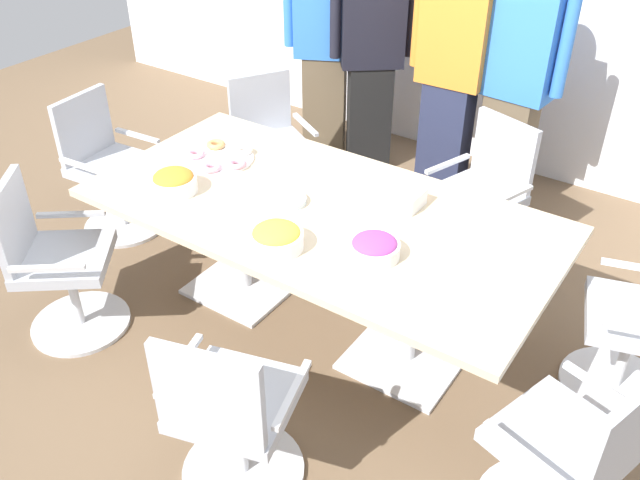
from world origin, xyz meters
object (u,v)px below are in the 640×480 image
object	(u,v)px
office_chair_4	(56,267)
person_standing_1	(372,55)
person_standing_3	(516,83)
snack_bowl_chips_orange	(174,181)
napkin_pile	(405,198)
office_chair_5	(232,419)
snack_bowl_candy_mix	(374,247)
office_chair_1	(480,202)
conference_table	(320,228)
person_standing_2	(452,69)
person_standing_0	(325,46)
donut_platter	(220,157)
office_chair_2	(270,151)
plate_stack	(287,200)
office_chair_3	(109,172)
office_chair_6	(570,460)
snack_bowl_chips_yellow	(276,237)

from	to	relation	value
office_chair_4	person_standing_1	distance (m)	2.64
person_standing_3	snack_bowl_chips_orange	distance (m)	2.24
office_chair_4	napkin_pile	size ratio (longest dim) A/B	5.48
office_chair_5	snack_bowl_candy_mix	xyz separation A→B (m)	(0.13, 0.88, 0.39)
snack_bowl_candy_mix	office_chair_1	bearing A→B (deg)	89.23
conference_table	office_chair_4	distance (m)	1.41
snack_bowl_chips_orange	snack_bowl_candy_mix	bearing A→B (deg)	4.32
office_chair_1	person_standing_2	bearing A→B (deg)	-27.78
person_standing_0	napkin_pile	world-z (taller)	person_standing_0
person_standing_2	snack_bowl_candy_mix	bearing A→B (deg)	103.87
snack_bowl_chips_orange	napkin_pile	xyz separation A→B (m)	(1.07, 0.55, -0.01)
person_standing_1	person_standing_2	distance (m)	0.72
person_standing_1	donut_platter	xyz separation A→B (m)	(-0.01, -1.64, -0.12)
person_standing_0	person_standing_3	size ratio (longest dim) A/B	0.95
person_standing_2	donut_platter	size ratio (longest dim) A/B	4.80
conference_table	donut_platter	world-z (taller)	donut_platter
conference_table	person_standing_3	xyz separation A→B (m)	(0.37, 1.65, 0.33)
napkin_pile	office_chair_4	bearing A→B (deg)	-143.73
office_chair_2	snack_bowl_chips_orange	world-z (taller)	office_chair_2
conference_table	plate_stack	distance (m)	0.22
office_chair_3	person_standing_3	xyz separation A→B (m)	(2.07, 1.61, 0.55)
conference_table	office_chair_4	size ratio (longest dim) A/B	2.64
office_chair_4	person_standing_3	distance (m)	2.94
snack_bowl_candy_mix	office_chair_6	bearing A→B (deg)	-16.01
office_chair_2	snack_bowl_candy_mix	size ratio (longest dim) A/B	3.89
office_chair_5	napkin_pile	xyz separation A→B (m)	(0.04, 1.34, 0.39)
person_standing_3	conference_table	bearing A→B (deg)	82.51
person_standing_0	person_standing_1	world-z (taller)	person_standing_0
office_chair_2	office_chair_3	distance (m)	1.08
office_chair_4	snack_bowl_chips_yellow	world-z (taller)	office_chair_4
person_standing_0	person_standing_1	distance (m)	0.39
snack_bowl_chips_yellow	napkin_pile	bearing A→B (deg)	64.66
office_chair_6	person_standing_3	world-z (taller)	person_standing_3
office_chair_6	donut_platter	bearing A→B (deg)	92.13
office_chair_3	donut_platter	world-z (taller)	office_chair_3
office_chair_4	person_standing_2	bearing A→B (deg)	117.91
office_chair_5	snack_bowl_candy_mix	size ratio (longest dim) A/B	3.89
office_chair_6	person_standing_3	bearing A→B (deg)	45.15
person_standing_2	napkin_pile	distance (m)	1.40
person_standing_1	office_chair_1	bearing A→B (deg)	111.65
donut_platter	napkin_pile	size ratio (longest dim) A/B	2.32
person_standing_2	plate_stack	world-z (taller)	person_standing_2
office_chair_2	person_standing_1	xyz separation A→B (m)	(0.27, 0.87, 0.48)
office_chair_1	office_chair_2	xyz separation A→B (m)	(-1.47, -0.19, 0.00)
office_chair_2	office_chair_5	bearing A→B (deg)	64.43
office_chair_3	napkin_pile	distance (m)	2.09
office_chair_2	person_standing_0	bearing A→B (deg)	-142.14
person_standing_0	snack_bowl_candy_mix	bearing A→B (deg)	102.77
office_chair_5	person_standing_2	world-z (taller)	person_standing_2
office_chair_5	plate_stack	world-z (taller)	office_chair_5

